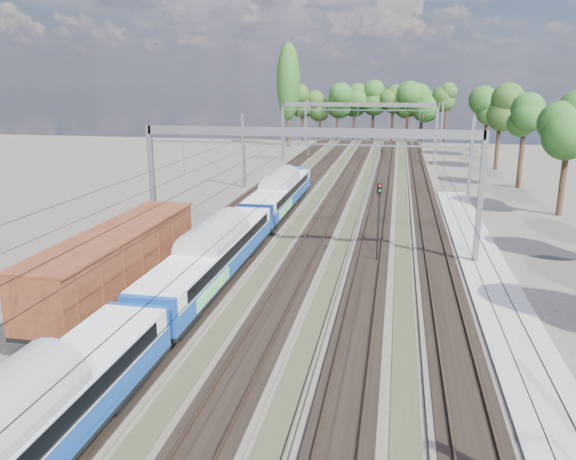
% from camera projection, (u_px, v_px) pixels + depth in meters
% --- Properties ---
extents(track_bed, '(21.00, 130.00, 0.34)m').
position_uv_depth(track_bed, '(331.00, 209.00, 54.30)').
color(track_bed, '#47423A').
rests_on(track_bed, ground).
extents(platform, '(3.00, 70.00, 0.30)m').
position_uv_depth(platform, '(510.00, 324.00, 28.35)').
color(platform, gray).
rests_on(platform, ground).
extents(catenary, '(25.65, 130.00, 9.00)m').
position_uv_depth(catenary, '(344.00, 136.00, 59.92)').
color(catenary, gray).
rests_on(catenary, ground).
extents(tree_belt, '(40.13, 99.06, 12.04)m').
position_uv_depth(tree_belt, '(405.00, 104.00, 96.17)').
color(tree_belt, black).
rests_on(tree_belt, ground).
extents(poplar, '(4.40, 4.40, 19.04)m').
position_uv_depth(poplar, '(288.00, 82.00, 104.25)').
color(poplar, black).
rests_on(poplar, ground).
extents(emu_train, '(2.76, 58.41, 4.03)m').
position_uv_depth(emu_train, '(212.00, 250.00, 33.13)').
color(emu_train, black).
rests_on(emu_train, ground).
extents(freight_boxcar, '(3.17, 15.30, 3.94)m').
position_uv_depth(freight_boxcar, '(118.00, 260.00, 31.20)').
color(freight_boxcar, black).
rests_on(freight_boxcar, ground).
extents(worker, '(0.51, 0.73, 1.93)m').
position_uv_depth(worker, '(382.00, 149.00, 94.88)').
color(worker, black).
rests_on(worker, ground).
extents(signal_near, '(0.39, 0.37, 5.51)m').
position_uv_depth(signal_near, '(379.00, 213.00, 37.49)').
color(signal_near, black).
rests_on(signal_near, ground).
extents(signal_far, '(0.42, 0.38, 6.20)m').
position_uv_depth(signal_far, '(422.00, 129.00, 99.65)').
color(signal_far, black).
rests_on(signal_far, ground).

